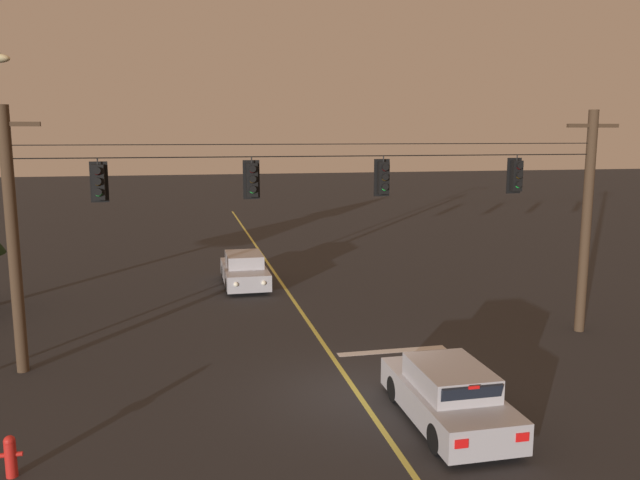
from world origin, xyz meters
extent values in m
plane|color=#28282B|center=(0.00, 0.00, 0.00)|extent=(180.00, 180.00, 0.00)
cube|color=#D1C64C|center=(0.00, 9.39, 0.00)|extent=(0.14, 60.00, 0.01)
cube|color=silver|center=(1.90, 2.79, 0.00)|extent=(3.40, 0.36, 0.01)
cylinder|color=#423021|center=(-8.67, 3.39, 3.64)|extent=(0.32, 0.32, 7.28)
cube|color=#423021|center=(-8.67, 3.39, 6.78)|extent=(1.80, 0.12, 0.12)
cylinder|color=slate|center=(-8.67, 3.39, 6.43)|extent=(0.12, 0.12, 0.18)
cylinder|color=#423021|center=(8.67, 3.39, 3.64)|extent=(0.32, 0.32, 7.28)
cube|color=#423021|center=(8.67, 3.39, 6.78)|extent=(1.80, 0.12, 0.12)
cylinder|color=slate|center=(8.67, 3.39, 6.43)|extent=(0.12, 0.12, 0.18)
cylinder|color=black|center=(0.00, 3.39, 5.88)|extent=(17.35, 0.03, 0.03)
cylinder|color=black|center=(0.00, 3.39, 6.23)|extent=(17.35, 0.02, 0.02)
cylinder|color=black|center=(-6.40, 3.39, 5.79)|extent=(0.04, 0.04, 0.18)
cube|color=black|center=(-6.40, 3.39, 5.22)|extent=(0.32, 0.26, 0.96)
cube|color=black|center=(-6.40, 3.53, 5.22)|extent=(0.48, 0.03, 1.12)
sphere|color=#380A0A|center=(-6.40, 3.23, 5.50)|extent=(0.17, 0.17, 0.17)
cylinder|color=black|center=(-6.40, 3.19, 5.55)|extent=(0.20, 0.10, 0.20)
sphere|color=#3D280A|center=(-6.40, 3.23, 5.22)|extent=(0.17, 0.17, 0.17)
cylinder|color=black|center=(-6.40, 3.19, 5.26)|extent=(0.20, 0.10, 0.20)
sphere|color=#1ED83F|center=(-6.40, 3.23, 4.93)|extent=(0.17, 0.17, 0.17)
cylinder|color=black|center=(-6.40, 3.19, 4.97)|extent=(0.20, 0.10, 0.20)
cylinder|color=black|center=(-2.22, 3.39, 5.79)|extent=(0.04, 0.04, 0.18)
cube|color=black|center=(-2.22, 3.39, 5.22)|extent=(0.32, 0.26, 0.96)
cube|color=black|center=(-2.22, 3.53, 5.22)|extent=(0.48, 0.03, 1.12)
sphere|color=#380A0A|center=(-2.22, 3.23, 5.50)|extent=(0.17, 0.17, 0.17)
cylinder|color=black|center=(-2.22, 3.19, 5.55)|extent=(0.20, 0.10, 0.20)
sphere|color=#3D280A|center=(-2.22, 3.23, 5.22)|extent=(0.17, 0.17, 0.17)
cylinder|color=black|center=(-2.22, 3.19, 5.26)|extent=(0.20, 0.10, 0.20)
sphere|color=#1ED83F|center=(-2.22, 3.23, 4.93)|extent=(0.17, 0.17, 0.17)
cylinder|color=black|center=(-2.22, 3.19, 4.97)|extent=(0.20, 0.10, 0.20)
cylinder|color=black|center=(1.72, 3.39, 5.79)|extent=(0.04, 0.04, 0.18)
cube|color=black|center=(1.72, 3.39, 5.22)|extent=(0.32, 0.26, 0.96)
cube|color=black|center=(1.72, 3.53, 5.22)|extent=(0.48, 0.03, 1.12)
sphere|color=#380A0A|center=(1.72, 3.23, 5.50)|extent=(0.17, 0.17, 0.17)
cylinder|color=black|center=(1.72, 3.19, 5.55)|extent=(0.20, 0.10, 0.20)
sphere|color=#3D280A|center=(1.72, 3.23, 5.22)|extent=(0.17, 0.17, 0.17)
cylinder|color=black|center=(1.72, 3.19, 5.26)|extent=(0.20, 0.10, 0.20)
sphere|color=#1ED83F|center=(1.72, 3.23, 4.93)|extent=(0.17, 0.17, 0.17)
cylinder|color=black|center=(1.72, 3.19, 4.97)|extent=(0.20, 0.10, 0.20)
cylinder|color=black|center=(6.08, 3.39, 5.79)|extent=(0.04, 0.04, 0.18)
cube|color=black|center=(6.08, 3.39, 5.22)|extent=(0.32, 0.26, 0.96)
cube|color=black|center=(6.08, 3.53, 5.22)|extent=(0.48, 0.03, 1.12)
sphere|color=#380A0A|center=(6.08, 3.23, 5.50)|extent=(0.17, 0.17, 0.17)
cylinder|color=black|center=(6.08, 3.19, 5.55)|extent=(0.20, 0.10, 0.20)
sphere|color=#3D280A|center=(6.08, 3.23, 5.22)|extent=(0.17, 0.17, 0.17)
cylinder|color=black|center=(6.08, 3.19, 5.26)|extent=(0.20, 0.10, 0.20)
sphere|color=#1ED83F|center=(6.08, 3.23, 4.93)|extent=(0.17, 0.17, 0.17)
cylinder|color=black|center=(6.08, 3.19, 4.97)|extent=(0.20, 0.10, 0.20)
cube|color=#A5A5AD|center=(1.57, -2.08, 0.51)|extent=(1.80, 4.30, 0.68)
cube|color=#A5A5AD|center=(1.57, -2.20, 1.12)|extent=(1.51, 2.15, 0.54)
cube|color=black|center=(1.57, -1.26, 1.12)|extent=(1.40, 0.21, 0.48)
cube|color=black|center=(1.57, -3.26, 1.12)|extent=(1.37, 0.18, 0.46)
cylinder|color=black|center=(0.77, -0.75, 0.32)|extent=(0.22, 0.64, 0.64)
cylinder|color=black|center=(2.36, -0.75, 0.32)|extent=(0.22, 0.64, 0.64)
cylinder|color=black|center=(0.77, -3.41, 0.32)|extent=(0.22, 0.64, 0.64)
cylinder|color=black|center=(2.36, -3.41, 0.32)|extent=(0.22, 0.64, 0.64)
cube|color=red|center=(0.92, -4.24, 0.61)|extent=(0.28, 0.03, 0.18)
cube|color=red|center=(2.21, -4.24, 0.61)|extent=(0.28, 0.03, 0.18)
cube|color=red|center=(1.57, -3.37, 1.35)|extent=(0.24, 0.04, 0.06)
cube|color=#A5A5AD|center=(-1.63, 12.33, 0.51)|extent=(1.80, 4.30, 0.68)
cube|color=#A5A5AD|center=(-1.63, 12.45, 1.12)|extent=(1.51, 2.15, 0.54)
cube|color=black|center=(-1.63, 11.51, 1.12)|extent=(1.40, 0.21, 0.48)
cube|color=black|center=(-1.63, 13.51, 1.12)|extent=(1.37, 0.18, 0.46)
cylinder|color=black|center=(-0.84, 11.00, 0.32)|extent=(0.22, 0.64, 0.64)
cylinder|color=black|center=(-2.42, 11.00, 0.32)|extent=(0.22, 0.64, 0.64)
cylinder|color=black|center=(-0.84, 13.66, 0.32)|extent=(0.22, 0.64, 0.64)
cylinder|color=black|center=(-2.42, 13.66, 0.32)|extent=(0.22, 0.64, 0.64)
sphere|color=white|center=(-1.07, 10.16, 0.57)|extent=(0.20, 0.20, 0.20)
sphere|color=white|center=(-2.19, 10.16, 0.57)|extent=(0.20, 0.20, 0.20)
cylinder|color=red|center=(-7.59, -2.52, 0.35)|extent=(0.22, 0.22, 0.70)
sphere|color=red|center=(-7.59, -2.52, 0.73)|extent=(0.22, 0.22, 0.22)
cylinder|color=red|center=(-7.75, -2.52, 0.45)|extent=(0.12, 0.09, 0.09)
cylinder|color=red|center=(-7.43, -2.52, 0.45)|extent=(0.12, 0.09, 0.09)
camera|label=1|loc=(-4.22, -14.93, 6.53)|focal=35.92mm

